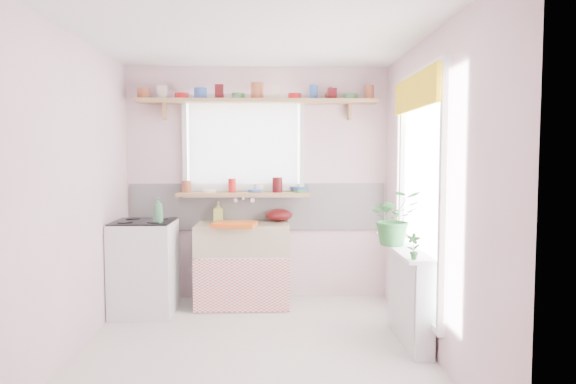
{
  "coord_description": "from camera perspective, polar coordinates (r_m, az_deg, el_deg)",
  "views": [
    {
      "loc": [
        0.16,
        -3.95,
        1.54
      ],
      "look_at": [
        0.3,
        0.55,
        1.23
      ],
      "focal_mm": 32.0,
      "sensor_mm": 36.0,
      "label": 1
    }
  ],
  "objects": [
    {
      "name": "room",
      "position": [
        4.84,
        4.22,
        1.93
      ],
      "size": [
        3.2,
        3.2,
        3.2
      ],
      "color": "silver",
      "rests_on": "ground"
    },
    {
      "name": "sink_unit",
      "position": [
        5.37,
        -5.04,
        -7.97
      ],
      "size": [
        0.95,
        0.65,
        1.11
      ],
      "color": "white",
      "rests_on": "ground"
    },
    {
      "name": "cooker",
      "position": [
        5.27,
        -15.66,
        -8.01
      ],
      "size": [
        0.58,
        0.58,
        0.93
      ],
      "color": "white",
      "rests_on": "ground"
    },
    {
      "name": "radiator_ledge",
      "position": [
        4.46,
        13.39,
        -11.03
      ],
      "size": [
        0.22,
        0.95,
        0.78
      ],
      "color": "white",
      "rests_on": "ground"
    },
    {
      "name": "windowsill",
      "position": [
        5.46,
        -4.97,
        -0.26
      ],
      "size": [
        1.4,
        0.22,
        0.04
      ],
      "primitive_type": "cube",
      "color": "tan",
      "rests_on": "room"
    },
    {
      "name": "pine_shelf",
      "position": [
        5.46,
        -3.44,
        10.05
      ],
      "size": [
        2.52,
        0.24,
        0.04
      ],
      "primitive_type": "cube",
      "color": "tan",
      "rests_on": "room"
    },
    {
      "name": "shelf_crockery",
      "position": [
        5.46,
        -3.63,
        10.83
      ],
      "size": [
        2.47,
        0.11,
        0.12
      ],
      "color": "#A55133",
      "rests_on": "pine_shelf"
    },
    {
      "name": "sill_crockery",
      "position": [
        5.46,
        -5.49,
        0.51
      ],
      "size": [
        1.35,
        0.11,
        0.12
      ],
      "color": "#A55133",
      "rests_on": "windowsill"
    },
    {
      "name": "dish_tray",
      "position": [
        5.11,
        -5.96,
        -3.59
      ],
      "size": [
        0.45,
        0.36,
        0.04
      ],
      "primitive_type": "cube",
      "rotation": [
        0.0,
        0.0,
        -0.13
      ],
      "color": "orange",
      "rests_on": "sink_unit"
    },
    {
      "name": "colander",
      "position": [
        5.49,
        -1.03,
        -2.57
      ],
      "size": [
        0.31,
        0.31,
        0.13
      ],
      "primitive_type": "ellipsoid",
      "rotation": [
        0.0,
        0.0,
        0.07
      ],
      "color": "#540E10",
      "rests_on": "sink_unit"
    },
    {
      "name": "jade_plant",
      "position": [
        4.53,
        11.7,
        -2.8
      ],
      "size": [
        0.46,
        0.41,
        0.48
      ],
      "primitive_type": "imported",
      "rotation": [
        0.0,
        0.0,
        0.08
      ],
      "color": "#2C6F31",
      "rests_on": "radiator_ledge"
    },
    {
      "name": "fruit_bowl",
      "position": [
        4.74,
        11.55,
        -5.0
      ],
      "size": [
        0.29,
        0.29,
        0.07
      ],
      "primitive_type": "imported",
      "rotation": [
        0.0,
        0.0,
        0.02
      ],
      "color": "white",
      "rests_on": "radiator_ledge"
    },
    {
      "name": "herb_pot",
      "position": [
        3.95,
        13.77,
        -5.89
      ],
      "size": [
        0.12,
        0.1,
        0.2
      ],
      "primitive_type": "imported",
      "rotation": [
        0.0,
        0.0,
        -0.28
      ],
      "color": "#245A24",
      "rests_on": "radiator_ledge"
    },
    {
      "name": "soap_bottle_sink",
      "position": [
        5.52,
        -7.75,
        -2.17
      ],
      "size": [
        0.09,
        0.1,
        0.21
      ],
      "primitive_type": "imported",
      "rotation": [
        0.0,
        0.0,
        0.0
      ],
      "color": "#C8CB5A",
      "rests_on": "sink_unit"
    },
    {
      "name": "sill_cup",
      "position": [
        5.51,
        -3.28,
        0.45
      ],
      "size": [
        0.13,
        0.13,
        0.09
      ],
      "primitive_type": "imported",
      "rotation": [
        0.0,
        0.0,
        -0.18
      ],
      "color": "beige",
      "rests_on": "windowsill"
    },
    {
      "name": "sill_bowl",
      "position": [
        5.51,
        1.19,
        0.32
      ],
      "size": [
        0.25,
        0.25,
        0.06
      ],
      "primitive_type": "imported",
      "rotation": [
        0.0,
        0.0,
        0.35
      ],
      "color": "#3260A4",
      "rests_on": "windowsill"
    },
    {
      "name": "shelf_vase",
      "position": [
        5.56,
        4.78,
        10.85
      ],
      "size": [
        0.16,
        0.16,
        0.14
      ],
      "primitive_type": "imported",
      "rotation": [
        0.0,
        0.0,
        0.23
      ],
      "color": "brown",
      "rests_on": "pine_shelf"
    },
    {
      "name": "cooker_bottle",
      "position": [
        5.0,
        -14.23,
        -1.95
      ],
      "size": [
        0.12,
        0.12,
        0.24
      ],
      "primitive_type": "imported",
      "rotation": [
        0.0,
        0.0,
        -0.31
      ],
      "color": "#3F7F54",
      "rests_on": "cooker"
    },
    {
      "name": "fruit",
      "position": [
        4.73,
        11.62,
        -4.28
      ],
      "size": [
        0.2,
        0.14,
        0.1
      ],
      "color": "orange",
      "rests_on": "fruit_bowl"
    }
  ]
}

